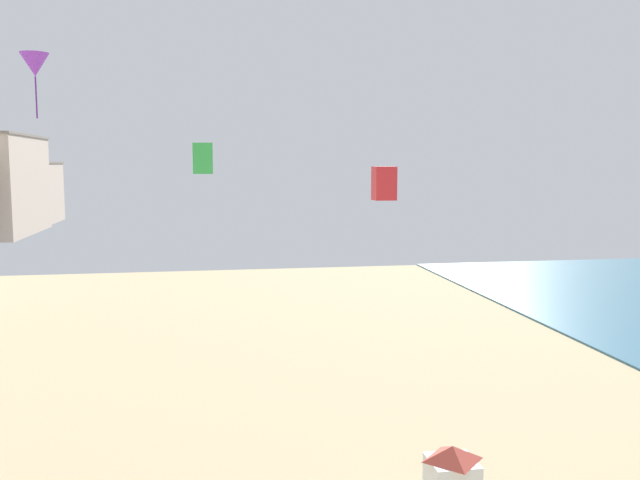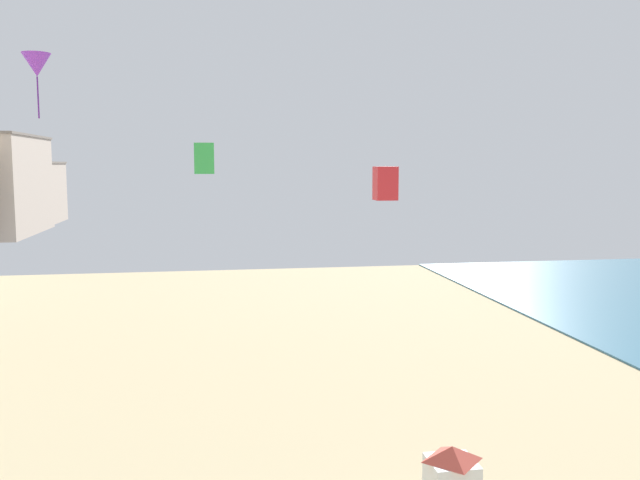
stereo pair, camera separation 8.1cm
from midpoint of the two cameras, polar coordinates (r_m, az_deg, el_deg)
name	(u,v)px [view 1 (the left image)]	position (r m, az deg, el deg)	size (l,w,h in m)	color
boardwalk_hotel_furthest	(8,192)	(116.35, -24.85, 3.67)	(14.57, 12.52, 9.59)	#C6B29E
lifeguard_stand	(452,475)	(17.31, 10.95, -18.87)	(1.10, 1.10, 2.55)	white
kite_red_box	(384,183)	(31.49, 5.35, 4.78)	(0.99, 0.99, 1.55)	red
kite_green_box	(203,158)	(32.76, -9.94, 6.80)	(0.93, 0.93, 1.46)	green
kite_purple_delta	(35,65)	(35.08, -23.00, 13.46)	(1.32, 1.32, 3.01)	purple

